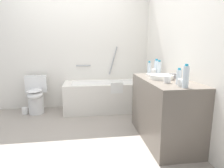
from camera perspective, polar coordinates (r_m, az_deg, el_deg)
name	(u,v)px	position (r m, az deg, el deg)	size (l,w,h in m)	color
ground_plane	(70,135)	(2.95, -12.39, -14.51)	(4.15, 4.15, 0.00)	#9E9389
wall_back_tiled	(72,45)	(4.08, -11.77, 11.13)	(3.55, 0.10, 2.55)	white
wall_right_mirror	(181,45)	(2.99, 19.78, 10.75)	(0.10, 3.15, 2.55)	white
bathtub	(108,95)	(3.85, -1.27, -3.27)	(1.69, 0.65, 1.25)	white
toilet	(36,95)	(3.95, -21.57, -3.08)	(0.41, 0.53, 0.71)	white
vanity_counter	(164,110)	(2.73, 15.05, -7.33)	(0.57, 1.21, 0.83)	#6B6056
sink_basin	(161,77)	(2.66, 14.32, 2.08)	(0.32, 0.32, 0.06)	white
sink_faucet	(175,76)	(2.74, 18.00, 2.21)	(0.11, 0.15, 0.07)	#9F9FA5
water_bottle_0	(186,77)	(2.16, 20.97, 2.05)	(0.06, 0.06, 0.25)	silver
water_bottle_1	(179,77)	(2.33, 19.15, 2.02)	(0.06, 0.06, 0.19)	silver
water_bottle_2	(159,69)	(2.85, 13.71, 4.37)	(0.06, 0.06, 0.23)	silver
water_bottle_3	(149,68)	(3.06, 10.93, 4.64)	(0.06, 0.06, 0.20)	silver
water_bottle_4	(156,68)	(2.94, 12.93, 4.71)	(0.07, 0.07, 0.24)	silver
drinking_glass_0	(167,80)	(2.39, 15.99, 1.27)	(0.08, 0.08, 0.08)	white
drinking_glass_1	(153,73)	(2.87, 12.13, 3.32)	(0.07, 0.07, 0.10)	white
drinking_glass_2	(180,83)	(2.24, 19.57, 0.39)	(0.06, 0.06, 0.08)	white
soap_dish	(149,74)	(2.97, 11.02, 2.81)	(0.09, 0.06, 0.02)	white
toilet_paper_roll	(25,111)	(4.03, -24.30, -7.21)	(0.11, 0.11, 0.13)	white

